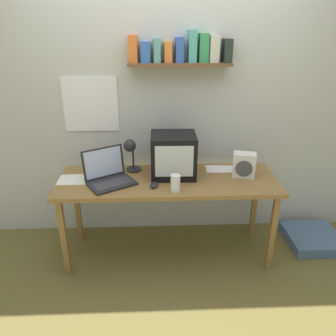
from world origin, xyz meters
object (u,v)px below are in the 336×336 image
Objects in this scene: desk_lamp at (131,150)px; computer_mouse at (154,185)px; crt_monitor at (173,155)px; open_notebook at (75,180)px; laptop at (108,174)px; loose_paper_near_laptop at (221,169)px; floor_cushion at (313,238)px; juice_glass at (175,184)px; corner_desk at (168,186)px; space_heater at (244,165)px.

computer_mouse is at bearing -38.31° from desk_lamp.
crt_monitor is 1.39× the size of open_notebook.
loose_paper_near_laptop is at bearing -18.41° from laptop.
computer_mouse is 0.68m from open_notebook.
laptop is 2.05m from floor_cushion.
crt_monitor is 2.74× the size of juice_glass.
floor_cushion is (1.90, 0.12, -0.77)m from laptop.
corner_desk is 0.79m from open_notebook.
desk_lamp is at bearing 170.85° from crt_monitor.
juice_glass is 0.50× the size of loose_paper_near_laptop.
corner_desk is 0.51m from laptop.
laptop is (-0.49, -0.03, 0.13)m from corner_desk.
juice_glass is 0.19m from computer_mouse.
space_heater is 1.11m from floor_cushion.
open_notebook is at bearing -165.08° from space_heater.
crt_monitor is at bearing 7.71° from desk_lamp.
computer_mouse is 1.70m from floor_cushion.
open_notebook reaches higher than corner_desk.
open_notebook is (-0.83, 0.25, -0.06)m from juice_glass.
crt_monitor is 3.31× the size of computer_mouse.
floor_cushion is (1.36, -0.00, -0.88)m from crt_monitor.
loose_paper_near_laptop is 0.57× the size of floor_cushion.
loose_paper_near_laptop is at bearing 28.42° from computer_mouse.
laptop is 3.98× the size of computer_mouse.
laptop reaches higher than open_notebook.
space_heater is (0.60, -0.06, -0.08)m from crt_monitor.
open_notebook is at bearing -172.30° from loose_paper_near_laptop.
corner_desk is 0.53m from loose_paper_near_laptop.
juice_glass is 0.51× the size of open_notebook.
corner_desk is 16.00× the size of computer_mouse.
desk_lamp is 0.97m from space_heater.
loose_paper_near_laptop is at bearing 20.37° from desk_lamp.
space_heater is at bearing -176.00° from floor_cushion.
loose_paper_near_laptop is (0.44, 0.42, -0.06)m from juice_glass.
desk_lamp is 0.62× the size of floor_cushion.
desk_lamp is at bearing 133.49° from juice_glass.
floor_cushion is at bearing 13.02° from juice_glass.
juice_glass reaches higher than floor_cushion.
loose_paper_near_laptop is (0.61, 0.33, -0.01)m from computer_mouse.
crt_monitor is at bearing 4.88° from open_notebook.
juice_glass reaches higher than open_notebook.
crt_monitor reaches higher than corner_desk.
space_heater is (0.96, -0.12, -0.10)m from desk_lamp.
computer_mouse is (0.37, -0.11, -0.05)m from laptop.
laptop is (-0.54, -0.12, -0.11)m from crt_monitor.
computer_mouse reaches higher than floor_cushion.
computer_mouse reaches higher than open_notebook.
juice_glass is at bearing -28.71° from desk_lamp.
desk_lamp reaches higher than computer_mouse.
laptop is 0.57m from juice_glass.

